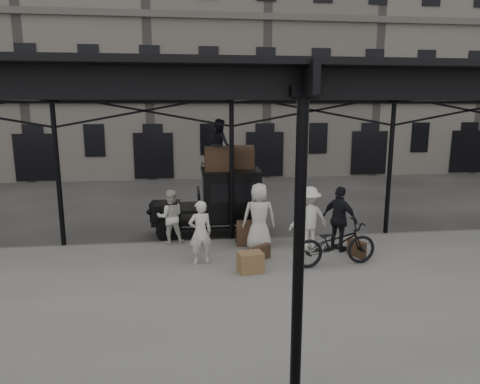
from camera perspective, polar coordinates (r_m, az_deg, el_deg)
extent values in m
plane|color=#383533|center=(11.50, -0.01, -9.95)|extent=(120.00, 120.00, 0.00)
cube|color=slate|center=(9.65, 1.50, -13.83)|extent=(28.00, 8.00, 0.15)
cylinder|color=black|center=(12.86, -1.11, 2.30)|extent=(0.14, 0.14, 4.30)
cylinder|color=black|center=(5.40, 7.75, -10.89)|extent=(0.14, 0.14, 4.30)
cube|color=black|center=(12.70, -1.15, 12.73)|extent=(22.00, 0.10, 0.45)
cube|color=black|center=(5.01, 8.49, 14.61)|extent=(22.00, 0.10, 0.45)
cube|color=black|center=(9.03, 1.37, 14.34)|extent=(22.50, 9.00, 0.08)
cube|color=silver|center=(9.04, 1.37, 14.78)|extent=(18.00, 7.00, 0.04)
cube|color=slate|center=(28.79, -4.64, 17.00)|extent=(64.00, 8.00, 14.00)
cylinder|color=black|center=(13.43, -9.45, -5.13)|extent=(0.80, 0.10, 0.80)
cylinder|color=black|center=(14.81, -9.24, -3.55)|extent=(0.80, 0.10, 0.80)
cylinder|color=black|center=(13.56, 1.63, -4.81)|extent=(0.80, 0.10, 0.80)
cylinder|color=black|center=(14.93, 0.79, -3.27)|extent=(0.80, 0.10, 0.80)
cube|color=black|center=(14.08, -4.26, -3.59)|extent=(3.60, 1.25, 0.12)
cube|color=black|center=(14.01, -9.81, -2.54)|extent=(0.90, 1.00, 0.55)
cube|color=black|center=(14.04, -11.72, -2.58)|extent=(0.06, 0.70, 0.55)
cube|color=black|center=(13.97, -6.54, -2.06)|extent=(0.70, 1.30, 0.10)
cube|color=black|center=(13.95, -1.23, -0.32)|extent=(1.80, 1.45, 1.55)
cube|color=black|center=(13.20, -0.91, -0.11)|extent=(1.40, 0.02, 0.60)
cube|color=black|center=(13.81, -1.25, 2.93)|extent=(1.90, 1.55, 0.06)
imported|color=silver|center=(11.11, -5.31, -5.38)|extent=(0.68, 0.52, 1.68)
imported|color=beige|center=(12.85, -9.28, -3.26)|extent=(0.84, 0.68, 1.63)
imported|color=beige|center=(12.17, 2.55, -3.26)|extent=(0.97, 0.66, 1.91)
imported|color=black|center=(12.31, 13.14, -3.54)|extent=(1.03, 1.13, 1.85)
imported|color=silver|center=(12.33, 9.17, -3.44)|extent=(1.29, 0.90, 1.81)
imported|color=black|center=(11.26, 12.58, -6.74)|extent=(2.29, 1.02, 1.17)
imported|color=black|center=(13.58, -2.70, 6.34)|extent=(0.81, 0.93, 1.62)
cube|color=olive|center=(10.70, 1.40, -9.33)|extent=(0.66, 0.53, 0.50)
cube|color=#482F21|center=(12.18, 15.28, -7.25)|extent=(0.36, 0.61, 0.45)
cube|color=#482F21|center=(11.52, 2.86, -8.07)|extent=(0.56, 0.49, 0.40)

